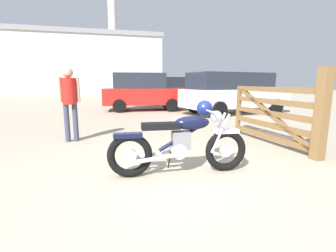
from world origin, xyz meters
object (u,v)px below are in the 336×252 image
Objects in this scene: timber_gate at (281,114)px; pale_sedan_back at (143,91)px; blue_hatchback_right at (234,92)px; bystander at (69,97)px; vintage_motorcycle at (183,141)px; silver_sedan_mid at (170,90)px.

timber_gate is 7.72m from pale_sedan_back.
timber_gate is 5.54m from blue_hatchback_right.
bystander is (-4.16, 1.88, 0.32)m from timber_gate.
pale_sedan_back is (1.29, 8.39, 0.43)m from vintage_motorcycle.
silver_sedan_mid is at bearing 61.13° from pale_sedan_back.
vintage_motorcycle is 7.51m from blue_hatchback_right.
silver_sedan_mid reaches higher than vintage_motorcycle.
vintage_motorcycle is 12.16m from silver_sedan_mid.
silver_sedan_mid is (5.45, 8.90, -0.18)m from bystander.
timber_gate is 4.57m from bystander.
vintage_motorcycle is 0.50× the size of pale_sedan_back.
blue_hatchback_right is (0.91, -5.70, 0.10)m from silver_sedan_mid.
bystander reaches higher than timber_gate.
bystander is at bearing -132.89° from silver_sedan_mid.
blue_hatchback_right is (4.69, 5.85, 0.45)m from vintage_motorcycle.
bystander is at bearing 130.32° from vintage_motorcycle.
vintage_motorcycle is 0.43× the size of blue_hatchback_right.
timber_gate reaches higher than vintage_motorcycle.
pale_sedan_back is at bearing 9.08° from timber_gate.
vintage_motorcycle is at bearing 30.32° from bystander.
vintage_motorcycle is 0.82× the size of timber_gate.
timber_gate is 10.86m from silver_sedan_mid.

